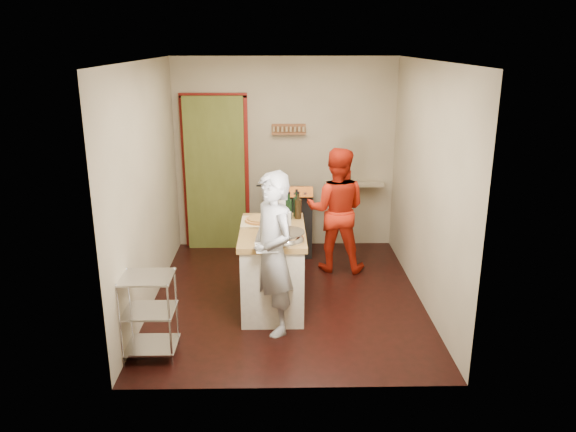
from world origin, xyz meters
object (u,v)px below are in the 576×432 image
object	(u,v)px
wire_shelving	(149,312)
island	(273,265)
stove	(289,221)
person_red	(336,210)
person_stripe	(272,254)

from	to	relation	value
wire_shelving	island	xyz separation A→B (m)	(1.12, 1.00, 0.03)
wire_shelving	stove	bearing A→B (deg)	63.15
wire_shelving	person_red	xyz separation A→B (m)	(1.90, 2.03, 0.34)
person_red	island	bearing A→B (deg)	62.61
person_stripe	person_red	size ratio (longest dim) A/B	1.04
person_stripe	person_red	bearing A→B (deg)	122.27
wire_shelving	person_stripe	xyz separation A→B (m)	(1.12, 0.46, 0.38)
island	stove	bearing A→B (deg)	82.82
stove	person_red	size ratio (longest dim) A/B	0.64
island	person_stripe	size ratio (longest dim) A/B	0.79
wire_shelving	person_red	distance (m)	2.81
wire_shelving	island	world-z (taller)	island
person_stripe	person_red	xyz separation A→B (m)	(0.78, 1.58, -0.04)
stove	island	size ratio (longest dim) A/B	0.78
stove	person_red	world-z (taller)	person_red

